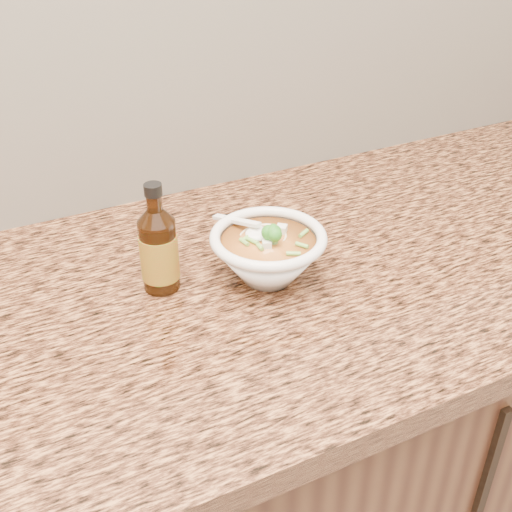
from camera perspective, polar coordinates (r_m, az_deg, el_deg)
name	(u,v)px	position (r m, az deg, el deg)	size (l,w,h in m)	color
counter_slab	(67,338)	(0.92, -16.45, -6.99)	(4.00, 0.68, 0.04)	#AB6F3E
soup_bowl	(268,255)	(0.94, 1.08, 0.10)	(0.17, 0.19, 0.10)	white
hot_sauce_bottle	(159,250)	(0.92, -8.64, 0.51)	(0.07, 0.07, 0.17)	#331806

